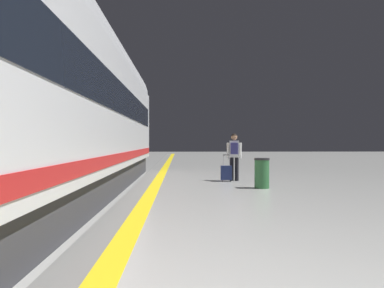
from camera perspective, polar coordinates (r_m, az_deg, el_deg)
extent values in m
cube|color=yellow|center=(9.28, -6.61, -8.34)|extent=(0.36, 80.00, 0.01)
cube|color=slate|center=(9.32, -8.77, -8.31)|extent=(0.66, 80.00, 0.01)
cube|color=#38383D|center=(7.52, -24.88, -7.73)|extent=(2.67, 25.31, 0.70)
cube|color=silver|center=(7.49, -24.91, 6.04)|extent=(2.90, 26.37, 2.90)
cylinder|color=silver|center=(7.76, -24.93, 16.39)|extent=(2.84, 25.84, 2.84)
cube|color=black|center=(7.53, -24.92, 8.69)|extent=(2.93, 24.79, 0.80)
cube|color=red|center=(7.46, -24.89, -2.78)|extent=(2.94, 25.84, 0.24)
cube|color=gray|center=(11.68, -23.85, 2.74)|extent=(0.02, 0.90, 2.00)
cylinder|color=black|center=(14.95, 5.49, -3.46)|extent=(0.14, 0.14, 0.84)
cylinder|color=black|center=(14.95, 6.18, -3.46)|extent=(0.14, 0.14, 0.84)
cube|color=silver|center=(14.92, 5.83, -0.69)|extent=(0.36, 0.24, 0.60)
cylinder|color=silver|center=(14.93, 4.99, -0.88)|extent=(0.09, 0.09, 0.56)
cylinder|color=silver|center=(14.94, 6.68, -0.88)|extent=(0.09, 0.09, 0.56)
sphere|color=#A37556|center=(14.92, 5.83, 0.96)|extent=(0.22, 0.22, 0.22)
sphere|color=black|center=(14.92, 5.83, 1.06)|extent=(0.20, 0.20, 0.20)
cube|color=navy|center=(14.77, 5.84, -0.62)|extent=(0.28, 0.17, 0.40)
cube|color=#19234C|center=(14.65, 4.73, -3.97)|extent=(0.39, 0.23, 0.50)
cube|color=#19234C|center=(14.77, 4.69, -4.17)|extent=(0.31, 0.02, 0.28)
cylinder|color=black|center=(14.60, 4.19, -5.08)|extent=(0.02, 0.06, 0.06)
cylinder|color=black|center=(14.62, 5.31, -5.08)|extent=(0.02, 0.06, 0.06)
cylinder|color=gray|center=(14.56, 4.34, -2.26)|extent=(0.02, 0.02, 0.38)
cylinder|color=gray|center=(14.58, 5.16, -2.25)|extent=(0.02, 0.02, 0.38)
cube|color=black|center=(14.56, 4.75, -1.51)|extent=(0.22, 0.03, 0.02)
cylinder|color=#2D6638|center=(12.67, 9.60, -4.11)|extent=(0.44, 0.44, 0.85)
cylinder|color=#262628|center=(12.64, 9.60, -2.06)|extent=(0.46, 0.46, 0.06)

